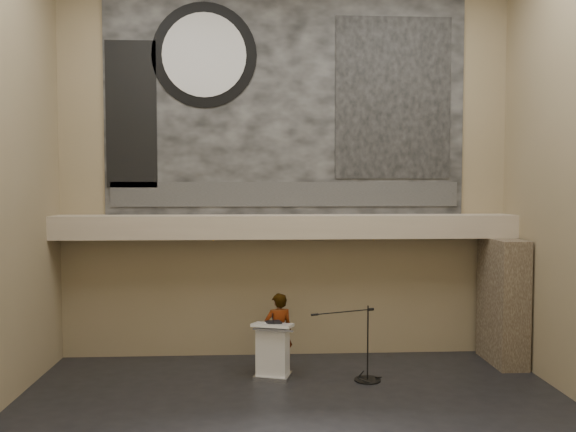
{
  "coord_description": "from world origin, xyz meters",
  "views": [
    {
      "loc": [
        -0.62,
        -8.59,
        3.82
      ],
      "look_at": [
        0.0,
        3.2,
        3.2
      ],
      "focal_mm": 35.0,
      "sensor_mm": 36.0,
      "label": 1
    }
  ],
  "objects": [
    {
      "name": "banner_clock_face",
      "position": [
        -1.8,
        3.91,
        6.7
      ],
      "size": [
        1.84,
        0.02,
        1.84
      ],
      "primitive_type": "cylinder",
      "rotation": [
        1.57,
        0.0,
        0.0
      ],
      "color": "silver",
      "rests_on": "banner"
    },
    {
      "name": "lectern",
      "position": [
        -0.34,
        2.43,
        0.55
      ],
      "size": [
        0.89,
        0.73,
        1.14
      ],
      "rotation": [
        0.0,
        0.0,
        -0.28
      ],
      "color": "silver",
      "rests_on": "floor"
    },
    {
      "name": "sprinkler_right",
      "position": [
        1.9,
        3.55,
        2.67
      ],
      "size": [
        0.04,
        0.04,
        0.06
      ],
      "primitive_type": "cylinder",
      "color": "#B2893D",
      "rests_on": "soffit"
    },
    {
      "name": "banner_text_strip",
      "position": [
        0.0,
        3.93,
        3.65
      ],
      "size": [
        7.76,
        0.02,
        0.55
      ],
      "primitive_type": "cube",
      "color": "#303030",
      "rests_on": "banner"
    },
    {
      "name": "soffit",
      "position": [
        0.0,
        3.6,
        2.95
      ],
      "size": [
        10.0,
        0.8,
        0.5
      ],
      "primitive_type": "cube",
      "color": "tan",
      "rests_on": "wall_back"
    },
    {
      "name": "stone_pier",
      "position": [
        4.65,
        3.15,
        1.35
      ],
      "size": [
        0.6,
        1.4,
        2.7
      ],
      "primitive_type": "cube",
      "color": "#45382A",
      "rests_on": "floor"
    },
    {
      "name": "wall_front",
      "position": [
        0.0,
        -4.0,
        4.25
      ],
      "size": [
        10.0,
        0.02,
        8.5
      ],
      "primitive_type": "cube",
      "color": "#857554",
      "rests_on": "floor"
    },
    {
      "name": "speaker_person",
      "position": [
        -0.22,
        2.81,
        0.82
      ],
      "size": [
        0.68,
        0.53,
        1.64
      ],
      "primitive_type": "imported",
      "rotation": [
        0.0,
        0.0,
        3.4
      ],
      "color": "beige",
      "rests_on": "floor"
    },
    {
      "name": "binder",
      "position": [
        -0.32,
        2.44,
        1.12
      ],
      "size": [
        0.34,
        0.3,
        0.04
      ],
      "primitive_type": "cube",
      "rotation": [
        0.0,
        0.0,
        0.26
      ],
      "color": "black",
      "rests_on": "lectern"
    },
    {
      "name": "banner_brick_print",
      "position": [
        -3.4,
        3.93,
        5.4
      ],
      "size": [
        1.1,
        0.02,
        3.2
      ],
      "primitive_type": "cube",
      "color": "black",
      "rests_on": "banner"
    },
    {
      "name": "floor",
      "position": [
        0.0,
        0.0,
        0.0
      ],
      "size": [
        10.0,
        10.0,
        0.0
      ],
      "primitive_type": "plane",
      "color": "black",
      "rests_on": "ground"
    },
    {
      "name": "mic_stand",
      "position": [
        1.48,
        2.16,
        0.22
      ],
      "size": [
        1.41,
        0.67,
        1.49
      ],
      "rotation": [
        0.0,
        0.0,
        0.33
      ],
      "color": "black",
      "rests_on": "floor"
    },
    {
      "name": "wall_back",
      "position": [
        0.0,
        4.0,
        4.25
      ],
      "size": [
        10.0,
        0.02,
        8.5
      ],
      "primitive_type": "cube",
      "color": "#857554",
      "rests_on": "floor"
    },
    {
      "name": "banner_clock_rim",
      "position": [
        -1.8,
        3.93,
        6.7
      ],
      "size": [
        2.3,
        0.02,
        2.3
      ],
      "primitive_type": "cylinder",
      "rotation": [
        1.57,
        0.0,
        0.0
      ],
      "color": "black",
      "rests_on": "banner"
    },
    {
      "name": "banner",
      "position": [
        0.0,
        3.97,
        5.7
      ],
      "size": [
        8.0,
        0.05,
        5.0
      ],
      "primitive_type": "cube",
      "color": "black",
      "rests_on": "wall_back"
    },
    {
      "name": "banner_building_print",
      "position": [
        2.4,
        3.93,
        5.8
      ],
      "size": [
        2.6,
        0.02,
        3.6
      ],
      "primitive_type": "cube",
      "color": "black",
      "rests_on": "banner"
    },
    {
      "name": "sprinkler_left",
      "position": [
        -1.6,
        3.55,
        2.67
      ],
      "size": [
        0.04,
        0.04,
        0.06
      ],
      "primitive_type": "cylinder",
      "color": "#B2893D",
      "rests_on": "soffit"
    },
    {
      "name": "papers",
      "position": [
        -0.41,
        2.44,
        1.1
      ],
      "size": [
        0.26,
        0.31,
        0.0
      ],
      "primitive_type": "cube",
      "rotation": [
        0.0,
        0.0,
        -0.28
      ],
      "color": "white",
      "rests_on": "lectern"
    }
  ]
}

